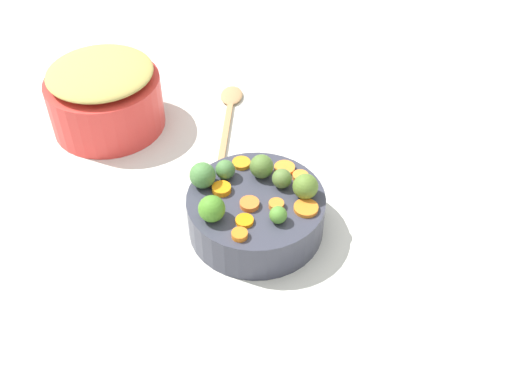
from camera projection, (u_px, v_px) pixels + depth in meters
The scene contains 21 objects.
tabletop at pixel (247, 231), 1.03m from camera, with size 2.40×2.40×0.02m, color silver.
serving_bowl_carrots at pixel (256, 212), 1.00m from camera, with size 0.23×0.23×0.07m, color #373947.
metal_pot at pixel (106, 103), 1.20m from camera, with size 0.23×0.23×0.11m, color red.
stuffing_mound at pixel (100, 72), 1.15m from camera, with size 0.21×0.21×0.03m, color tan.
carrot_slice_0 at pixel (241, 163), 1.03m from camera, with size 0.03×0.03×0.01m, color orange.
carrot_slice_1 at pixel (222, 189), 0.98m from camera, with size 0.03×0.03×0.01m, color orange.
carrot_slice_2 at pixel (285, 168), 1.02m from camera, with size 0.04×0.04×0.01m, color orange.
carrot_slice_3 at pixel (300, 177), 1.00m from camera, with size 0.03×0.03×0.01m, color orange.
carrot_slice_4 at pixel (306, 208), 0.95m from camera, with size 0.04×0.04×0.01m, color orange.
carrot_slice_5 at pixel (244, 221), 0.93m from camera, with size 0.03×0.03×0.01m, color orange.
carrot_slice_6 at pixel (276, 205), 0.96m from camera, with size 0.02×0.02×0.01m, color orange.
carrot_slice_7 at pixel (249, 204), 0.96m from camera, with size 0.03×0.03×0.01m, color orange.
carrot_slice_8 at pixel (240, 235), 0.91m from camera, with size 0.03×0.03×0.01m, color orange.
brussels_sprout_0 at pixel (278, 215), 0.93m from camera, with size 0.03×0.03×0.03m, color #4F8930.
brussels_sprout_1 at pixel (305, 186), 0.96m from camera, with size 0.04×0.04×0.04m, color #58792B.
brussels_sprout_2 at pixel (225, 170), 1.00m from camera, with size 0.03×0.03×0.03m, color #46753A.
brussels_sprout_3 at pixel (212, 209), 0.93m from camera, with size 0.04×0.04×0.04m, color #488626.
brussels_sprout_4 at pixel (282, 178), 0.98m from camera, with size 0.03×0.03×0.03m, color #567434.
brussels_sprout_5 at pixel (262, 166), 1.00m from camera, with size 0.04×0.04×0.04m, color #50722F.
brussels_sprout_6 at pixel (203, 175), 0.98m from camera, with size 0.04×0.04×0.04m, color #487C3D.
wooden_spoon at pixel (230, 108), 1.27m from camera, with size 0.05×0.28×0.01m.
Camera 1 is at (-0.05, 0.70, 0.77)m, focal length 41.65 mm.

